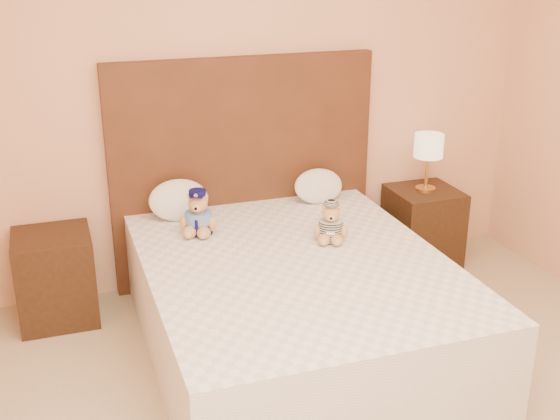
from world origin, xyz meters
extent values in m
cube|color=#E9A87F|center=(0.00, 2.25, 1.35)|extent=(4.00, 0.04, 2.70)
cube|color=white|center=(0.00, 1.20, 0.15)|extent=(1.60, 2.00, 0.30)
cube|color=white|center=(0.00, 1.20, 0.43)|extent=(1.60, 2.00, 0.25)
cube|color=#522C18|center=(0.00, 2.21, 0.75)|extent=(1.75, 0.08, 1.50)
cube|color=#372111|center=(-1.25, 2.00, 0.28)|extent=(0.45, 0.45, 0.55)
cube|color=#372111|center=(1.25, 2.00, 0.28)|extent=(0.45, 0.45, 0.55)
cylinder|color=gold|center=(1.25, 2.00, 0.56)|extent=(0.14, 0.14, 0.02)
cylinder|color=gold|center=(1.25, 2.00, 0.69)|extent=(0.02, 0.02, 0.26)
cylinder|color=beige|center=(1.25, 2.00, 0.87)|extent=(0.20, 0.20, 0.16)
ellipsoid|color=white|center=(-0.47, 2.03, 0.68)|extent=(0.37, 0.24, 0.26)
ellipsoid|color=white|center=(0.46, 2.03, 0.67)|extent=(0.33, 0.22, 0.24)
camera|label=1|loc=(-1.20, -2.03, 2.16)|focal=45.00mm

